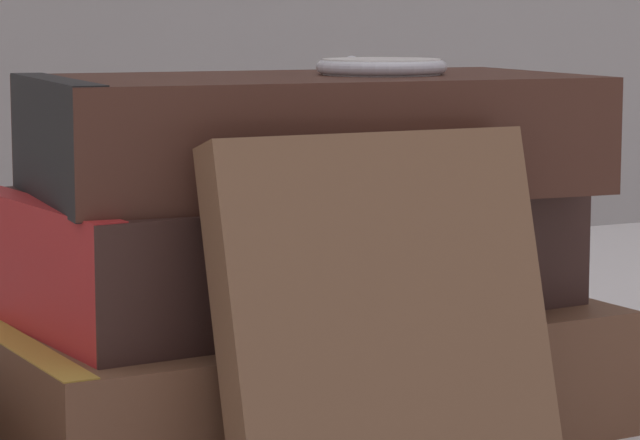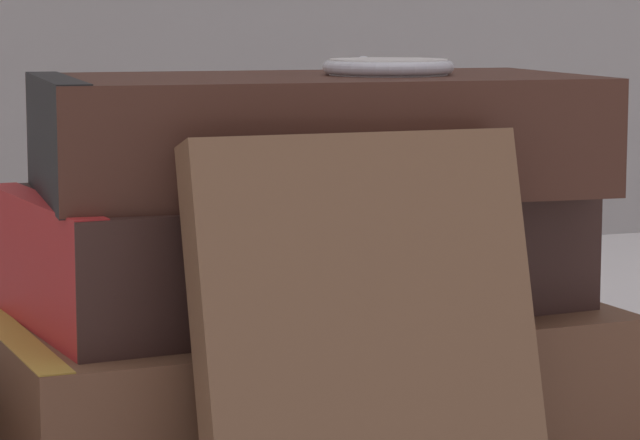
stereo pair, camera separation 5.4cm
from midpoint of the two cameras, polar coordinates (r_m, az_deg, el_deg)
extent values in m
cube|color=brown|center=(0.58, 2.15, -5.93)|extent=(0.24, 0.13, 0.05)
cube|color=olive|center=(0.54, -8.45, -6.98)|extent=(0.02, 0.12, 0.05)
cube|color=#331E19|center=(0.58, 1.55, -1.04)|extent=(0.22, 0.14, 0.05)
cube|color=#B22323|center=(0.54, -7.55, -1.73)|extent=(0.02, 0.12, 0.05)
cube|color=#422319|center=(0.57, 2.53, 3.27)|extent=(0.21, 0.13, 0.04)
cube|color=black|center=(0.54, -7.05, 3.03)|extent=(0.02, 0.11, 0.04)
cube|color=brown|center=(0.50, 4.90, -3.85)|extent=(0.11, 0.05, 0.12)
cylinder|color=silver|center=(0.57, 5.32, 5.75)|extent=(0.04, 0.04, 0.01)
torus|color=silver|center=(0.57, 5.32, 5.75)|extent=(0.05, 0.05, 0.01)
sphere|color=silver|center=(0.60, 4.29, 5.84)|extent=(0.01, 0.01, 0.01)
torus|color=#ADADB2|center=(0.69, -8.96, -5.51)|extent=(0.06, 0.06, 0.00)
torus|color=#ADADB2|center=(0.69, -4.39, -5.58)|extent=(0.06, 0.06, 0.00)
cylinder|color=#ADADB2|center=(0.69, -6.69, -5.55)|extent=(0.02, 0.01, 0.00)
camera|label=1|loc=(0.03, -87.18, 0.39)|focal=85.00mm
camera|label=2|loc=(0.03, 92.82, -0.39)|focal=85.00mm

